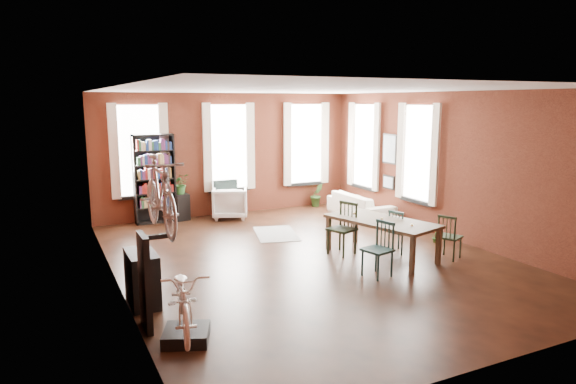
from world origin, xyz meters
TOP-DOWN VIEW (x-y plane):
  - room at (0.25, 0.62)m, footprint 9.00×9.04m
  - dining_table at (1.33, -0.51)m, footprint 1.55×2.36m
  - dining_chair_a at (0.59, -1.42)m, footprint 0.53×0.53m
  - dining_chair_b at (0.74, -0.03)m, footprint 0.61×0.61m
  - dining_chair_c at (2.44, -1.18)m, footprint 0.53×0.53m
  - dining_chair_d at (1.86, -0.44)m, footprint 0.48×0.48m
  - bookshelf at (-2.00, 4.30)m, footprint 1.00×0.32m
  - white_armchair at (-0.17, 3.95)m, footprint 1.11×1.07m
  - cream_sofa at (2.95, 2.60)m, footprint 0.61×2.08m
  - striped_rug at (0.22, 1.95)m, footprint 1.24×1.62m
  - bike_trainer at (-3.02, -2.37)m, footprint 0.73×0.73m
  - bike_wall_rack at (-3.40, -1.80)m, footprint 0.16×0.60m
  - console_table at (-3.28, -0.90)m, footprint 0.40×0.80m
  - plant_stand at (-1.35, 4.28)m, footprint 0.37×0.37m
  - plant_by_sofa at (2.57, 4.26)m, footprint 0.41×0.69m
  - plant_small at (2.98, -0.20)m, footprint 0.39×0.40m
  - bicycle_floor at (-3.03, -2.38)m, footprint 0.70×0.93m
  - bicycle_hung at (-3.15, -1.80)m, footprint 0.47×1.00m
  - plant_on_stand at (-1.36, 4.28)m, footprint 0.57×0.61m

SIDE VIEW (x-z plane):
  - striped_rug at x=0.22m, z-range 0.00..0.01m
  - plant_small at x=2.98m, z-range 0.00..0.13m
  - bike_trainer at x=-3.02m, z-range 0.00..0.16m
  - plant_by_sofa at x=2.57m, z-range 0.00..0.30m
  - plant_stand at x=-1.35m, z-range 0.00..0.67m
  - dining_table at x=1.33m, z-range 0.00..0.74m
  - console_table at x=-3.28m, z-range 0.00..0.80m
  - cream_sofa at x=2.95m, z-range 0.00..0.81m
  - dining_chair_d at x=1.86m, z-range 0.00..0.86m
  - dining_chair_c at x=2.44m, z-range 0.00..0.86m
  - white_armchair at x=-0.17m, z-range 0.00..0.89m
  - dining_chair_a at x=0.59m, z-range 0.00..0.95m
  - dining_chair_b at x=0.74m, z-range 0.00..1.02m
  - bike_wall_rack at x=-3.40m, z-range 0.00..1.30m
  - plant_on_stand at x=-1.36m, z-range 0.67..1.08m
  - bicycle_floor at x=-3.03m, z-range 0.16..1.75m
  - bookshelf at x=-2.00m, z-range 0.00..2.20m
  - bicycle_hung at x=-3.15m, z-range 1.30..2.96m
  - room at x=0.25m, z-range 0.53..3.75m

